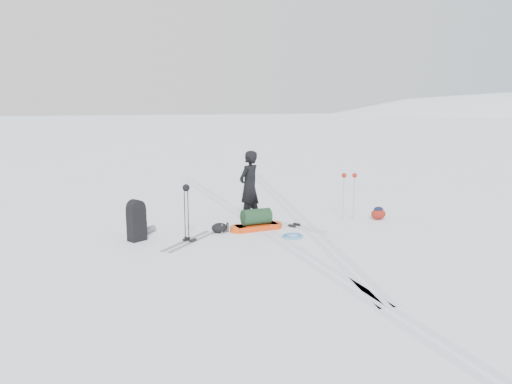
% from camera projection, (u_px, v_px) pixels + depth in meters
% --- Properties ---
extents(ground, '(200.00, 200.00, 0.00)m').
position_uv_depth(ground, '(265.00, 230.00, 12.05)').
color(ground, white).
rests_on(ground, ground).
extents(ski_tracks, '(3.38, 17.97, 0.01)m').
position_uv_depth(ski_tracks, '(277.00, 220.00, 13.05)').
color(ski_tracks, silver).
rests_on(ski_tracks, ground).
extents(skier, '(0.80, 0.76, 1.84)m').
position_uv_depth(skier, '(249.00, 187.00, 12.75)').
color(skier, black).
rests_on(skier, ground).
extents(pulk_sled, '(1.38, 0.57, 0.51)m').
position_uv_depth(pulk_sled, '(256.00, 222.00, 12.08)').
color(pulk_sled, '#E33C0D').
rests_on(pulk_sled, ground).
extents(expedition_rucksack, '(0.72, 0.99, 0.93)m').
position_uv_depth(expedition_rucksack, '(138.00, 221.00, 11.17)').
color(expedition_rucksack, black).
rests_on(expedition_rucksack, ground).
extents(ski_poles_black, '(0.18, 0.16, 1.30)m').
position_uv_depth(ski_poles_black, '(186.00, 195.00, 10.89)').
color(ski_poles_black, black).
rests_on(ski_poles_black, ground).
extents(ski_poles_silver, '(0.39, 0.21, 1.25)m').
position_uv_depth(ski_poles_silver, '(349.00, 181.00, 12.92)').
color(ski_poles_silver, silver).
rests_on(ski_poles_silver, ground).
extents(touring_skis_grey, '(1.43, 1.53, 0.07)m').
position_uv_depth(touring_skis_grey, '(190.00, 241.00, 11.09)').
color(touring_skis_grey, '#989BA0').
rests_on(touring_skis_grey, ground).
extents(touring_skis_white, '(1.26, 1.76, 0.07)m').
position_uv_depth(touring_skis_white, '(294.00, 226.00, 12.38)').
color(touring_skis_white, '#B8BABF').
rests_on(touring_skis_white, ground).
extents(rope_coil, '(0.59, 0.59, 0.06)m').
position_uv_depth(rope_coil, '(293.00, 236.00, 11.45)').
color(rope_coil, '#509DC4').
rests_on(rope_coil, ground).
extents(small_daypack, '(0.50, 0.48, 0.34)m').
position_uv_depth(small_daypack, '(378.00, 213.00, 13.13)').
color(small_daypack, maroon).
rests_on(small_daypack, ground).
extents(thermos_pair, '(0.24, 0.17, 0.25)m').
position_uv_depth(thermos_pair, '(225.00, 228.00, 11.81)').
color(thermos_pair, slate).
rests_on(thermos_pair, ground).
extents(stuff_sack, '(0.39, 0.29, 0.24)m').
position_uv_depth(stuff_sack, '(219.00, 228.00, 11.81)').
color(stuff_sack, black).
rests_on(stuff_sack, ground).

